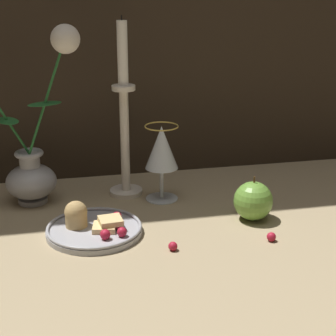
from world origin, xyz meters
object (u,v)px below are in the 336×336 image
at_px(vase, 27,144).
at_px(plate_with_pastries, 92,226).
at_px(candlestick, 124,124).
at_px(apple_beside_vase, 253,201).
at_px(wine_glass, 162,151).

xyz_separation_m(vase, plate_with_pastries, (0.11, -0.17, -0.11)).
height_order(vase, candlestick, candlestick).
xyz_separation_m(vase, apple_beside_vase, (0.42, -0.17, -0.09)).
relative_size(vase, candlestick, 0.97).
height_order(wine_glass, apple_beside_vase, wine_glass).
bearing_deg(wine_glass, plate_with_pastries, -139.43).
height_order(plate_with_pastries, apple_beside_vase, apple_beside_vase).
xyz_separation_m(plate_with_pastries, apple_beside_vase, (0.31, -0.00, 0.02)).
bearing_deg(plate_with_pastries, candlestick, 63.85).
relative_size(candlestick, apple_beside_vase, 4.27).
relative_size(wine_glass, candlestick, 0.43).
bearing_deg(apple_beside_vase, plate_with_pastries, 179.54).
xyz_separation_m(wine_glass, apple_beside_vase, (0.15, -0.14, -0.07)).
relative_size(plate_with_pastries, candlestick, 0.47).
bearing_deg(vase, plate_with_pastries, -57.22).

